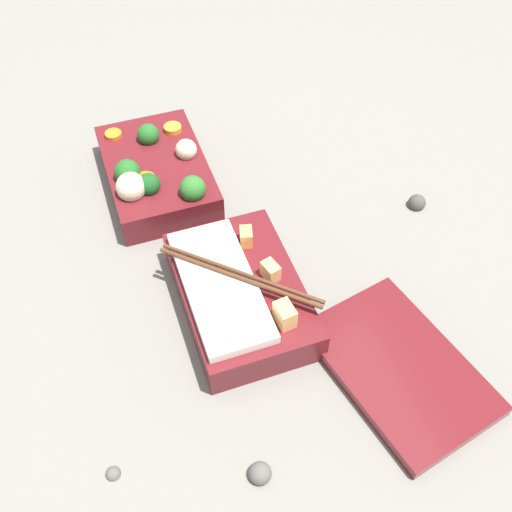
{
  "coord_description": "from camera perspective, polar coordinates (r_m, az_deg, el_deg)",
  "views": [
    {
      "loc": [
        0.51,
        -0.1,
        0.59
      ],
      "look_at": [
        0.07,
        0.05,
        0.04
      ],
      "focal_mm": 42.0,
      "sensor_mm": 36.0,
      "label": 1
    }
  ],
  "objects": [
    {
      "name": "ground_plane",
      "position": [
        0.78,
        -5.52,
        0.73
      ],
      "size": [
        3.0,
        3.0,
        0.0
      ],
      "primitive_type": "plane",
      "color": "slate"
    },
    {
      "name": "bento_tray_rice",
      "position": [
        0.7,
        -1.7,
        -3.54
      ],
      "size": [
        0.21,
        0.15,
        0.07
      ],
      "color": "maroon",
      "rests_on": "ground_plane"
    },
    {
      "name": "pebble_1",
      "position": [
        0.64,
        -13.5,
        -19.42
      ],
      "size": [
        0.02,
        0.02,
        0.02
      ],
      "primitive_type": "sphere",
      "color": "#595651",
      "rests_on": "ground_plane"
    },
    {
      "name": "pebble_0",
      "position": [
        0.86,
        15.07,
        4.91
      ],
      "size": [
        0.02,
        0.02,
        0.02
      ],
      "primitive_type": "sphere",
      "color": "#474442",
      "rests_on": "ground_plane"
    },
    {
      "name": "bento_tray_vegetable",
      "position": [
        0.86,
        -9.48,
        7.84
      ],
      "size": [
        0.21,
        0.13,
        0.07
      ],
      "color": "maroon",
      "rests_on": "ground_plane"
    },
    {
      "name": "pebble_2",
      "position": [
        0.62,
        0.37,
        -19.99
      ],
      "size": [
        0.02,
        0.02,
        0.02
      ],
      "primitive_type": "sphere",
      "color": "#595651",
      "rests_on": "ground_plane"
    },
    {
      "name": "bento_lid",
      "position": [
        0.69,
        13.49,
        -10.31
      ],
      "size": [
        0.23,
        0.17,
        0.02
      ],
      "primitive_type": "cube",
      "rotation": [
        0.0,
        0.0,
        0.21
      ],
      "color": "maroon",
      "rests_on": "ground_plane"
    }
  ]
}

